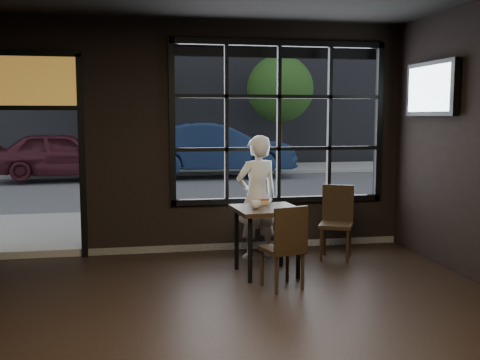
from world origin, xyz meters
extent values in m
cube|color=black|center=(0.00, 0.00, -0.01)|extent=(6.00, 7.00, 0.02)
cube|color=black|center=(1.20, 3.50, 1.80)|extent=(3.06, 0.12, 2.28)
cube|color=orange|center=(-2.10, 3.50, 2.35)|extent=(1.20, 0.06, 0.70)
cube|color=#545456|center=(0.00, 24.00, -0.02)|extent=(60.00, 41.00, 0.04)
cube|color=black|center=(0.73, 2.21, 0.41)|extent=(0.82, 0.82, 0.82)
cube|color=black|center=(0.77, 1.65, 0.47)|extent=(0.50, 0.50, 0.94)
cube|color=black|center=(1.80, 2.76, 0.49)|extent=(0.56, 0.56, 0.97)
imported|color=silver|center=(0.78, 3.00, 0.82)|extent=(0.69, 0.55, 1.64)
imported|color=silver|center=(0.58, 2.16, 0.86)|extent=(0.14, 0.14, 0.10)
cube|color=black|center=(2.93, 2.44, 2.24)|extent=(0.13, 1.17, 0.69)
imported|color=#14223F|center=(1.60, 12.81, 0.89)|extent=(4.85, 1.80, 1.58)
imported|color=#42161E|center=(-2.89, 12.68, 0.78)|extent=(4.05, 1.83, 1.35)
cylinder|color=#332114|center=(-1.25, 15.04, 1.18)|extent=(0.21, 0.21, 2.35)
sphere|color=#2A521B|center=(-1.25, 15.04, 3.10)|extent=(2.57, 2.57, 2.57)
cylinder|color=#332114|center=(4.25, 15.14, 1.07)|extent=(0.20, 0.20, 2.15)
sphere|color=#226727|center=(4.25, 15.14, 2.83)|extent=(2.34, 2.34, 2.34)
camera|label=1|loc=(-0.80, -4.22, 1.90)|focal=42.00mm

